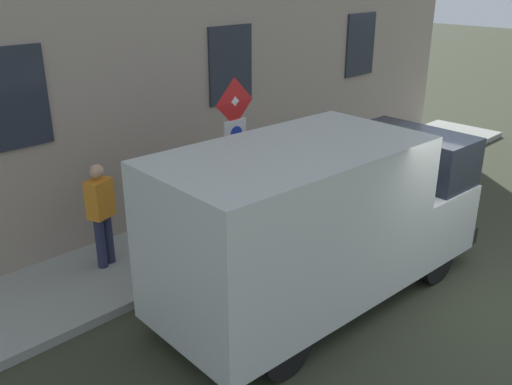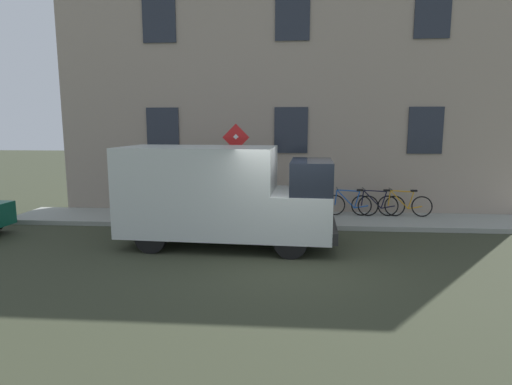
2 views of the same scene
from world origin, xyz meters
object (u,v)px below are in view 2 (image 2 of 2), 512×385
Objects in this scene: sign_post_stacked at (236,160)px; delivery_van at (222,193)px; bicycle_orange at (405,205)px; bicycle_black at (378,204)px; pedestrian at (182,186)px; bicycle_blue at (351,204)px.

sign_post_stacked is 2.03m from delivery_van.
sign_post_stacked is at bearing 15.93° from bicycle_orange.
delivery_van is 3.17× the size of bicycle_orange.
pedestrian reaches higher than bicycle_black.
sign_post_stacked is at bearing 89.57° from delivery_van.
pedestrian is at bearing 4.21° from bicycle_orange.
delivery_van is at bearing 176.60° from sign_post_stacked.
bicycle_black is at bearing 38.27° from delivery_van.
bicycle_black and bicycle_blue have the same top height.
bicycle_blue is (0.00, 0.85, 0.00)m from bicycle_black.
sign_post_stacked is at bearing 43.07° from pedestrian.
sign_post_stacked is 2.38m from pedestrian.
sign_post_stacked is at bearing 23.29° from bicycle_blue.
bicycle_blue is at bearing 2.03° from bicycle_orange.
bicycle_black is (3.21, -4.53, -0.82)m from delivery_van.
sign_post_stacked is 4.10m from bicycle_blue.
sign_post_stacked is 1.64× the size of bicycle_blue.
bicycle_orange is at bearing 73.42° from pedestrian.
pedestrian is (-0.27, 7.18, 0.56)m from bicycle_orange.
bicycle_blue is at bearing -69.97° from sign_post_stacked.
bicycle_blue is at bearing 44.01° from delivery_van.
bicycle_orange is (1.30, -5.26, -1.52)m from sign_post_stacked.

